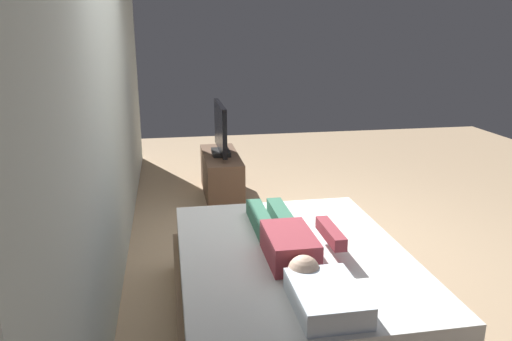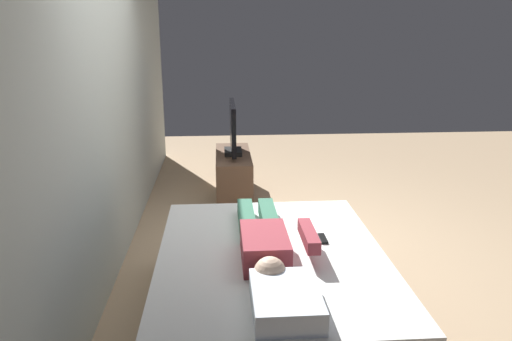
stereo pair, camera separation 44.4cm
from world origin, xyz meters
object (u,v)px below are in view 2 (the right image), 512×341
tv (233,130)px  pillow (286,300)px  bed (271,292)px  tv_stand (233,174)px  person (265,240)px  remote (323,239)px

tv → pillow: bearing=-177.2°
bed → tv_stand: (2.74, 0.17, -0.01)m
person → tv_stand: size_ratio=1.15×
bed → tv_stand: 2.75m
tv_stand → tv: (0.00, -0.00, 0.53)m
person → tv_stand: (2.72, 0.13, -0.37)m
pillow → person: size_ratio=0.38×
bed → tv: bearing=3.5°
tv_stand → tv: tv is taller
person → remote: bearing=-69.5°
pillow → person: 0.70m
pillow → person: person is taller
bed → tv: 2.80m
pillow → remote: (0.85, -0.36, -0.05)m
person → tv: (2.72, 0.13, 0.16)m
tv_stand → pillow: bearing=-177.2°
person → tv: bearing=2.7°
pillow → tv: size_ratio=0.55×
bed → person: size_ratio=1.57×
pillow → tv_stand: bearing=2.8°
bed → remote: (0.18, -0.36, 0.29)m
tv → bed: bearing=-176.5°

